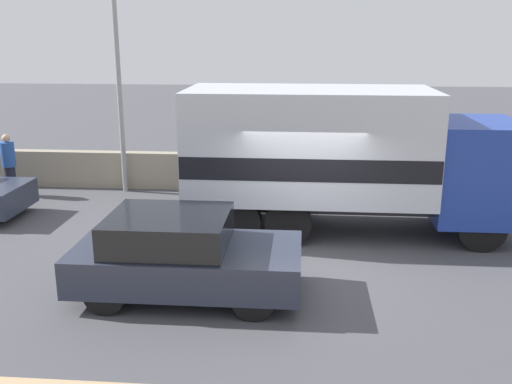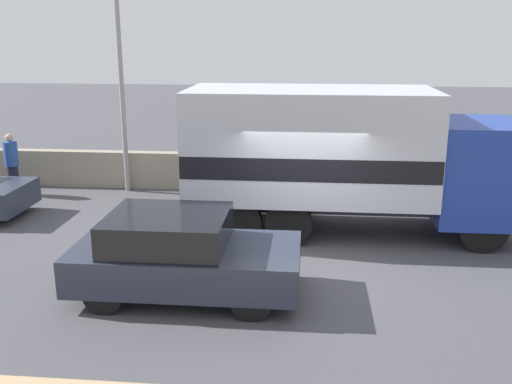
% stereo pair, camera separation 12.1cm
% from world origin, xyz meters
% --- Properties ---
extents(ground_plane, '(80.00, 80.00, 0.00)m').
position_xyz_m(ground_plane, '(0.00, 0.00, 0.00)').
color(ground_plane, '#47474C').
extents(stone_wall_backdrop, '(60.00, 0.35, 1.06)m').
position_xyz_m(stone_wall_backdrop, '(0.00, 5.52, 0.53)').
color(stone_wall_backdrop, gray).
rests_on(stone_wall_backdrop, ground_plane).
extents(street_lamp, '(0.56, 0.28, 6.95)m').
position_xyz_m(street_lamp, '(-5.12, 5.13, 4.02)').
color(street_lamp, gray).
rests_on(street_lamp, ground_plane).
extents(box_truck, '(7.27, 2.57, 3.24)m').
position_xyz_m(box_truck, '(0.78, 2.19, 1.81)').
color(box_truck, navy).
rests_on(box_truck, ground_plane).
extents(car_hatchback, '(3.89, 1.90, 1.45)m').
position_xyz_m(car_hatchback, '(-2.05, -1.40, 0.73)').
color(car_hatchback, '#282D3D').
rests_on(car_hatchback, ground_plane).
extents(pedestrian, '(0.38, 0.38, 1.73)m').
position_xyz_m(pedestrian, '(-8.19, 4.47, 0.90)').
color(pedestrian, '#1E1E2D').
rests_on(pedestrian, ground_plane).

